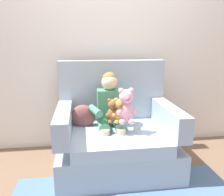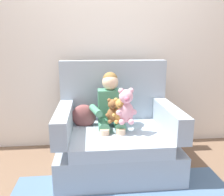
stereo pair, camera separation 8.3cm
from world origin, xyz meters
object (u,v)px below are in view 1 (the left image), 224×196
plush_pink (126,107)px  plush_honey (120,111)px  armchair (116,135)px  throw_pillow (83,117)px  seated_child (110,108)px  plush_brown (113,111)px

plush_pink → plush_honey: plush_pink is taller
armchair → plush_honey: size_ratio=4.78×
plush_honey → throw_pillow: bearing=157.8°
throw_pillow → seated_child: bearing=-18.9°
seated_child → plush_brown: size_ratio=3.38×
plush_pink → seated_child: bearing=142.4°
throw_pillow → plush_pink: bearing=-33.7°
plush_pink → throw_pillow: (-0.41, 0.28, -0.17)m
plush_brown → armchair: bearing=71.5°
armchair → plush_brown: armchair is taller
plush_brown → plush_honey: 0.07m
plush_pink → plush_brown: plush_pink is taller
plush_honey → throw_pillow: 0.46m
plush_brown → seated_child: bearing=95.3°
plush_pink → throw_pillow: plush_pink is taller
seated_child → plush_pink: bearing=-49.4°
armchair → plush_brown: 0.34m
plush_pink → plush_brown: bearing=-178.0°
plush_brown → plush_honey: (0.07, -0.02, 0.00)m
armchair → seated_child: armchair is taller
seated_child → plush_pink: (0.13, -0.18, 0.06)m
armchair → throw_pillow: 0.41m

